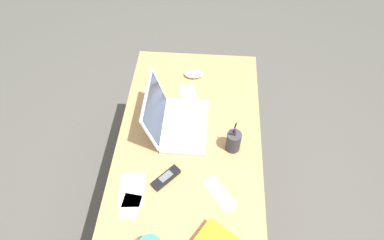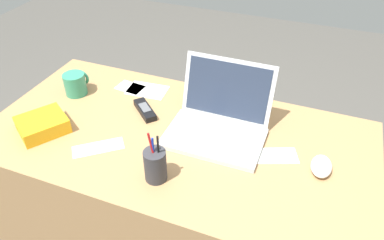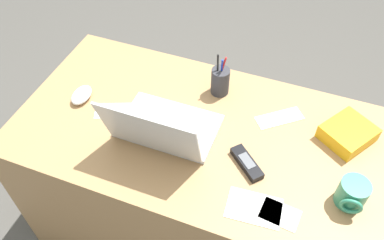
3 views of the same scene
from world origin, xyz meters
name	(u,v)px [view 3 (image 3 of 3)]	position (x,y,z in m)	size (l,w,h in m)	color
ground_plane	(203,226)	(0.00, 0.00, 0.00)	(6.00, 6.00, 0.00)	#4C4944
desk	(205,187)	(0.00, 0.00, 0.36)	(1.38, 0.70, 0.71)	#A87C4F
laptop	(163,128)	(0.13, 0.08, 0.76)	(0.34, 0.29, 0.24)	silver
computer_mouse	(82,95)	(0.50, 0.01, 0.73)	(0.07, 0.10, 0.04)	white
coffee_mug_white	(352,194)	(-0.49, 0.11, 0.76)	(0.09, 0.10, 0.09)	#338C6B
cordless_phone	(247,163)	(-0.17, 0.09, 0.72)	(0.13, 0.13, 0.03)	black
pen_holder	(220,81)	(0.02, -0.21, 0.77)	(0.07, 0.07, 0.18)	#333338
snack_bag	(348,133)	(-0.46, -0.15, 0.74)	(0.14, 0.16, 0.05)	#F2AD19
paper_note_near_laptop	(279,118)	(-0.22, -0.16, 0.71)	(0.17, 0.06, 0.00)	white
paper_note_left	(254,208)	(-0.23, 0.23, 0.71)	(0.17, 0.11, 0.00)	white
paper_note_right	(280,214)	(-0.31, 0.22, 0.71)	(0.11, 0.08, 0.00)	white
paper_note_front	(117,111)	(0.35, 0.02, 0.71)	(0.16, 0.08, 0.00)	white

